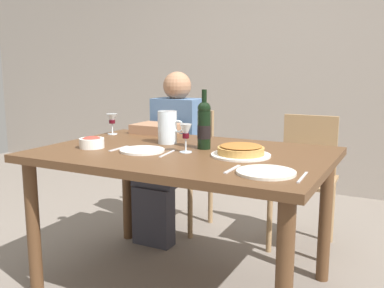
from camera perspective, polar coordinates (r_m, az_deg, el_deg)
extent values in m
plane|color=slate|center=(2.53, -1.13, -18.05)|extent=(8.00, 8.00, 0.00)
cube|color=#A3998E|center=(4.33, 13.38, 12.63)|extent=(8.00, 0.10, 2.80)
cube|color=brown|center=(2.27, -1.20, -1.39)|extent=(1.50, 1.00, 0.04)
cylinder|color=brown|center=(2.46, -20.17, -10.31)|extent=(0.07, 0.07, 0.72)
cylinder|color=brown|center=(1.79, 12.00, -17.85)|extent=(0.07, 0.07, 0.72)
cylinder|color=brown|center=(3.06, -8.51, -5.79)|extent=(0.07, 0.07, 0.72)
cylinder|color=brown|center=(2.55, 17.12, -9.43)|extent=(0.07, 0.07, 0.72)
cylinder|color=black|center=(2.31, 1.60, 1.87)|extent=(0.07, 0.07, 0.20)
sphere|color=black|center=(2.30, 1.61, 4.70)|extent=(0.07, 0.07, 0.07)
cylinder|color=black|center=(2.29, 1.62, 6.06)|extent=(0.03, 0.03, 0.09)
cylinder|color=black|center=(2.31, 1.60, 1.62)|extent=(0.07, 0.07, 0.07)
cylinder|color=silver|center=(2.48, -3.26, 2.21)|extent=(0.11, 0.11, 0.19)
cylinder|color=silver|center=(2.48, -3.25, 1.44)|extent=(0.10, 0.10, 0.11)
torus|color=silver|center=(2.44, -1.80, 2.32)|extent=(0.07, 0.01, 0.07)
cylinder|color=white|center=(2.15, 6.43, -1.46)|extent=(0.30, 0.30, 0.01)
cylinder|color=#C18E47|center=(2.14, 6.45, -0.87)|extent=(0.23, 0.23, 0.03)
ellipsoid|color=#9E6028|center=(2.14, 6.46, -0.25)|extent=(0.21, 0.21, 0.02)
cylinder|color=white|center=(2.41, -13.05, 0.12)|extent=(0.13, 0.13, 0.05)
ellipsoid|color=#B2382D|center=(2.41, -13.07, 0.55)|extent=(0.11, 0.11, 0.04)
cylinder|color=silver|center=(2.87, -10.42, 1.31)|extent=(0.06, 0.06, 0.00)
cylinder|color=silver|center=(2.86, -10.45, 1.99)|extent=(0.01, 0.01, 0.06)
cone|color=silver|center=(2.85, -10.49, 3.28)|extent=(0.07, 0.07, 0.07)
cylinder|color=#470A14|center=(2.86, -10.48, 2.92)|extent=(0.04, 0.04, 0.02)
cylinder|color=silver|center=(2.23, -0.82, -1.06)|extent=(0.06, 0.06, 0.00)
cylinder|color=silver|center=(2.22, -0.83, -0.17)|extent=(0.01, 0.01, 0.07)
cone|color=silver|center=(2.21, -0.83, 1.66)|extent=(0.06, 0.06, 0.08)
cylinder|color=#470A14|center=(2.21, -0.83, 1.11)|extent=(0.03, 0.03, 0.03)
cylinder|color=white|center=(2.26, -6.57, -0.83)|extent=(0.23, 0.23, 0.01)
cylinder|color=silver|center=(1.82, 9.72, -3.68)|extent=(0.25, 0.25, 0.01)
cube|color=silver|center=(2.35, -9.60, -0.59)|extent=(0.01, 0.16, 0.00)
cube|color=silver|center=(2.19, -3.30, -1.27)|extent=(0.03, 0.18, 0.00)
cube|color=silver|center=(1.78, 14.34, -4.26)|extent=(0.02, 0.18, 0.00)
cube|color=silver|center=(1.87, 5.32, -3.31)|extent=(0.02, 0.16, 0.00)
cube|color=#9E7A51|center=(3.22, -1.55, -3.04)|extent=(0.40, 0.40, 0.02)
cube|color=#9E7A51|center=(3.34, -0.04, 1.12)|extent=(0.36, 0.03, 0.40)
cylinder|color=#9E7A51|center=(3.22, -5.67, -7.39)|extent=(0.04, 0.04, 0.45)
cylinder|color=#9E7A51|center=(3.06, -0.25, -8.31)|extent=(0.04, 0.04, 0.45)
cylinder|color=#9E7A51|center=(3.50, -2.64, -5.92)|extent=(0.04, 0.04, 0.45)
cylinder|color=#9E7A51|center=(3.35, 2.44, -6.66)|extent=(0.04, 0.04, 0.45)
cube|color=#4C6B93|center=(3.13, -1.93, 1.44)|extent=(0.34, 0.20, 0.50)
sphere|color=#9E7051|center=(3.10, -1.96, 7.67)|extent=(0.20, 0.20, 0.20)
cube|color=#33333D|center=(3.02, -3.65, -3.74)|extent=(0.31, 0.38, 0.14)
cube|color=#33333D|center=(2.98, -5.09, -9.40)|extent=(0.27, 0.12, 0.40)
cube|color=#9E7051|center=(2.88, -4.64, 2.06)|extent=(0.29, 0.24, 0.06)
cube|color=#9E7A51|center=(2.94, 14.41, -4.65)|extent=(0.41, 0.41, 0.02)
cube|color=#9E7A51|center=(3.07, 15.26, -0.04)|extent=(0.36, 0.04, 0.40)
cylinder|color=#9E7A51|center=(2.88, 10.17, -9.66)|extent=(0.04, 0.04, 0.45)
cylinder|color=#9E7A51|center=(2.82, 16.94, -10.41)|extent=(0.04, 0.04, 0.45)
cylinder|color=#9E7A51|center=(3.20, 11.81, -7.72)|extent=(0.04, 0.04, 0.45)
cylinder|color=#9E7A51|center=(3.14, 17.90, -8.34)|extent=(0.04, 0.04, 0.45)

